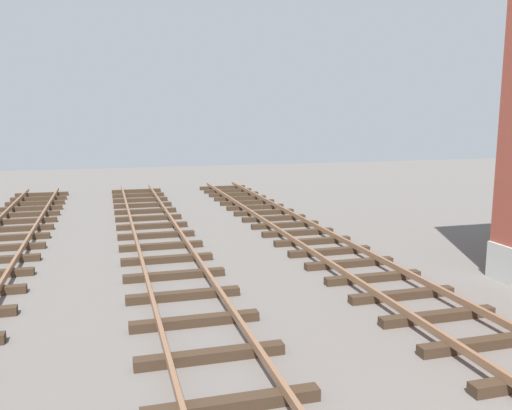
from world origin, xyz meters
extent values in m
cube|color=#38281C|center=(1.29, 4.65, 0.09)|extent=(2.50, 0.24, 0.18)
cube|color=#38281C|center=(1.29, 5.97, 0.09)|extent=(2.50, 0.24, 0.18)
cube|color=#38281C|center=(1.29, 7.30, 0.09)|extent=(2.50, 0.24, 0.18)
cube|color=#38281C|center=(1.29, 8.63, 0.09)|extent=(2.50, 0.24, 0.18)
cube|color=#38281C|center=(1.29, 9.95, 0.09)|extent=(2.50, 0.24, 0.18)
cube|color=#38281C|center=(1.29, 11.28, 0.09)|extent=(2.50, 0.24, 0.18)
cube|color=#38281C|center=(1.29, 12.61, 0.09)|extent=(2.50, 0.24, 0.18)
cube|color=#38281C|center=(1.29, 13.94, 0.09)|extent=(2.50, 0.24, 0.18)
cube|color=#38281C|center=(1.29, 15.26, 0.09)|extent=(2.50, 0.24, 0.18)
cube|color=#38281C|center=(1.29, 16.59, 0.09)|extent=(2.50, 0.24, 0.18)
cube|color=#38281C|center=(1.29, 17.92, 0.09)|extent=(2.50, 0.24, 0.18)
cube|color=#38281C|center=(1.29, 19.25, 0.09)|extent=(2.50, 0.24, 0.18)
cube|color=#38281C|center=(1.29, 20.57, 0.09)|extent=(2.50, 0.24, 0.18)
cube|color=#38281C|center=(1.29, 21.90, 0.09)|extent=(2.50, 0.24, 0.18)
cube|color=#38281C|center=(1.29, 23.23, 0.09)|extent=(2.50, 0.24, 0.18)
cube|color=#38281C|center=(1.29, 24.56, 0.09)|extent=(2.50, 0.24, 0.18)
cube|color=#38281C|center=(1.29, 25.88, 0.09)|extent=(2.50, 0.24, 0.18)
cube|color=#38281C|center=(-3.34, 3.90, 0.09)|extent=(2.50, 0.24, 0.18)
cube|color=#38281C|center=(-3.34, 5.47, 0.09)|extent=(2.50, 0.24, 0.18)
cube|color=#38281C|center=(-3.34, 7.03, 0.09)|extent=(2.50, 0.24, 0.18)
cube|color=#38281C|center=(-3.34, 8.59, 0.09)|extent=(2.50, 0.24, 0.18)
cube|color=#38281C|center=(-3.34, 10.15, 0.09)|extent=(2.50, 0.24, 0.18)
cube|color=#38281C|center=(-3.34, 11.71, 0.09)|extent=(2.50, 0.24, 0.18)
cube|color=#38281C|center=(-3.34, 13.27, 0.09)|extent=(2.50, 0.24, 0.18)
cube|color=#38281C|center=(-3.34, 14.83, 0.09)|extent=(2.50, 0.24, 0.18)
cube|color=#38281C|center=(-3.34, 16.40, 0.09)|extent=(2.50, 0.24, 0.18)
cube|color=#38281C|center=(-3.34, 17.96, 0.09)|extent=(2.50, 0.24, 0.18)
cube|color=#38281C|center=(-3.34, 19.52, 0.09)|extent=(2.50, 0.24, 0.18)
cube|color=#38281C|center=(-3.34, 21.08, 0.09)|extent=(2.50, 0.24, 0.18)
cube|color=#38281C|center=(-3.34, 22.64, 0.09)|extent=(2.50, 0.24, 0.18)
cube|color=#38281C|center=(-3.34, 24.20, 0.09)|extent=(2.50, 0.24, 0.18)
cube|color=#38281C|center=(-3.34, 25.77, 0.09)|extent=(2.50, 0.24, 0.18)
cube|color=#38281C|center=(-7.98, 14.35, 0.09)|extent=(2.50, 0.24, 0.18)
cube|color=#38281C|center=(-7.98, 15.78, 0.09)|extent=(2.50, 0.24, 0.18)
cube|color=#38281C|center=(-7.98, 17.22, 0.09)|extent=(2.50, 0.24, 0.18)
cube|color=#38281C|center=(-7.98, 18.65, 0.09)|extent=(2.50, 0.24, 0.18)
cube|color=#38281C|center=(-7.98, 20.09, 0.09)|extent=(2.50, 0.24, 0.18)
cube|color=#38281C|center=(-7.98, 21.52, 0.09)|extent=(2.50, 0.24, 0.18)
cube|color=#38281C|center=(-7.98, 22.96, 0.09)|extent=(2.50, 0.24, 0.18)
cube|color=#38281C|center=(-7.98, 24.39, 0.09)|extent=(2.50, 0.24, 0.18)
cube|color=#38281C|center=(-7.98, 25.83, 0.09)|extent=(2.50, 0.24, 0.18)
camera|label=1|loc=(-4.89, -2.72, 3.99)|focal=37.67mm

